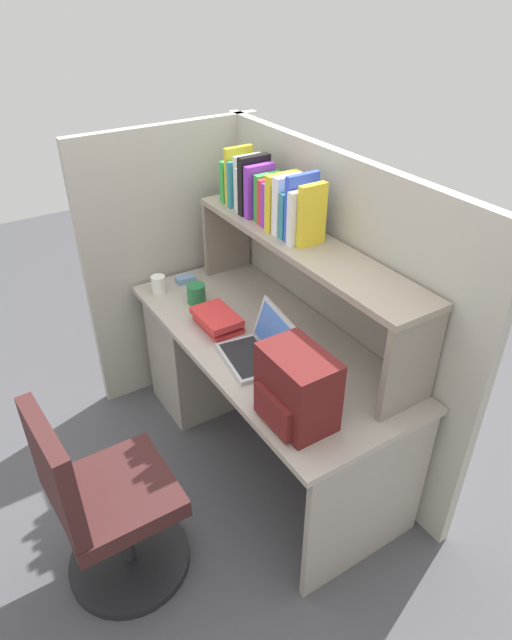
{
  "coord_description": "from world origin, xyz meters",
  "views": [
    {
      "loc": [
        1.77,
        -1.17,
        2.22
      ],
      "look_at": [
        0.0,
        -0.05,
        0.85
      ],
      "focal_mm": 30.84,
      "sensor_mm": 36.0,
      "label": 1
    }
  ],
  "objects_px": {
    "paper_cup": "(159,284)",
    "backpack": "(296,389)",
    "computer_mouse": "(186,279)",
    "laptop": "(259,348)",
    "office_chair": "(106,510)",
    "snack_canister": "(196,294)"
  },
  "relations": [
    {
      "from": "paper_cup",
      "to": "laptop",
      "type": "bearing_deg",
      "value": 9.92
    },
    {
      "from": "snack_canister",
      "to": "office_chair",
      "type": "distance_m",
      "value": 1.15
    },
    {
      "from": "laptop",
      "to": "paper_cup",
      "type": "xyz_separation_m",
      "value": [
        -0.78,
        -0.14,
        -0.0
      ]
    },
    {
      "from": "backpack",
      "to": "computer_mouse",
      "type": "bearing_deg",
      "value": 174.04
    },
    {
      "from": "laptop",
      "to": "computer_mouse",
      "type": "bearing_deg",
      "value": 177.59
    },
    {
      "from": "backpack",
      "to": "computer_mouse",
      "type": "height_order",
      "value": "backpack"
    },
    {
      "from": "laptop",
      "to": "computer_mouse",
      "type": "xyz_separation_m",
      "value": [
        -0.8,
        0.03,
        -0.03
      ]
    },
    {
      "from": "snack_canister",
      "to": "office_chair",
      "type": "bearing_deg",
      "value": -47.8
    },
    {
      "from": "paper_cup",
      "to": "backpack",
      "type": "bearing_deg",
      "value": 2.12
    },
    {
      "from": "paper_cup",
      "to": "office_chair",
      "type": "distance_m",
      "value": 1.21
    },
    {
      "from": "computer_mouse",
      "to": "paper_cup",
      "type": "relative_size",
      "value": 1.11
    },
    {
      "from": "computer_mouse",
      "to": "paper_cup",
      "type": "xyz_separation_m",
      "value": [
        0.03,
        -0.17,
        0.03
      ]
    },
    {
      "from": "paper_cup",
      "to": "computer_mouse",
      "type": "bearing_deg",
      "value": 98.44
    },
    {
      "from": "backpack",
      "to": "snack_canister",
      "type": "distance_m",
      "value": 0.99
    },
    {
      "from": "backpack",
      "to": "paper_cup",
      "type": "bearing_deg",
      "value": -177.88
    },
    {
      "from": "laptop",
      "to": "snack_canister",
      "type": "xyz_separation_m",
      "value": [
        -0.58,
        -0.01,
        0.0
      ]
    },
    {
      "from": "paper_cup",
      "to": "office_chair",
      "type": "height_order",
      "value": "office_chair"
    },
    {
      "from": "laptop",
      "to": "paper_cup",
      "type": "height_order",
      "value": "laptop"
    },
    {
      "from": "laptop",
      "to": "paper_cup",
      "type": "bearing_deg",
      "value": -170.08
    },
    {
      "from": "backpack",
      "to": "paper_cup",
      "type": "height_order",
      "value": "backpack"
    },
    {
      "from": "laptop",
      "to": "snack_canister",
      "type": "height_order",
      "value": "laptop"
    },
    {
      "from": "backpack",
      "to": "paper_cup",
      "type": "distance_m",
      "value": 1.19
    }
  ]
}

